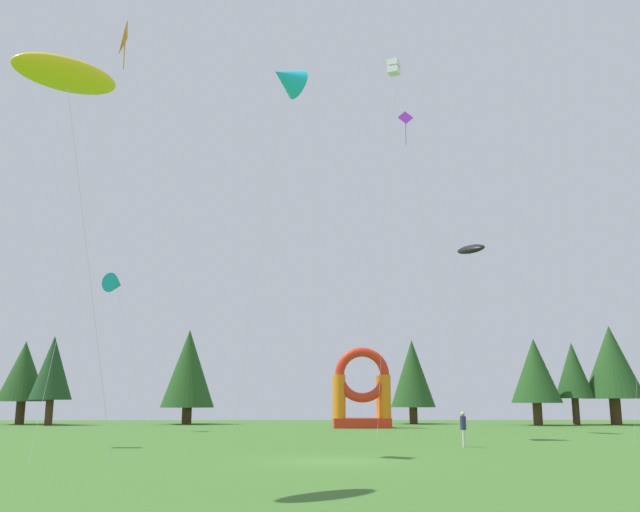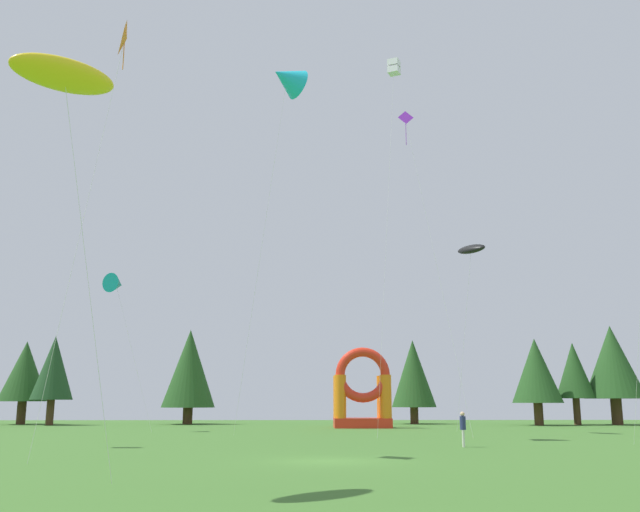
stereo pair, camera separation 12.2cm
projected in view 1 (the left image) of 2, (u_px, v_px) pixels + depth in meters
ground_plane at (329, 461)px, 26.61m from camera, size 120.00×120.00×0.00m
kite_white_box at (394, 68)px, 53.84m from camera, size 2.79×5.15×28.22m
kite_cyan_delta at (287, 78)px, 46.44m from camera, size 5.09×6.69×24.69m
kite_yellow_parafoil at (66, 75)px, 19.64m from camera, size 3.09×3.50×12.02m
kite_orange_diamond at (127, 42)px, 32.84m from camera, size 2.16×4.20×19.70m
kite_teal_delta at (116, 284)px, 55.53m from camera, size 4.76×2.59×12.26m
kite_black_parafoil at (471, 249)px, 53.10m from camera, size 2.41×4.22×14.34m
kite_purple_diamond at (406, 125)px, 50.28m from camera, size 3.60×3.35×22.73m
person_near_camera at (463, 426)px, 35.07m from camera, size 0.37×0.37×1.74m
inflatable_blue_arch at (362, 396)px, 60.50m from camera, size 4.92×3.58×6.86m
tree_row_1 at (24, 372)px, 70.34m from camera, size 4.85×4.85×8.27m
tree_row_2 at (52, 368)px, 67.93m from camera, size 4.01×4.01×8.59m
tree_row_3 at (189, 368)px, 70.75m from camera, size 5.38×5.38×9.50m
tree_row_4 at (412, 374)px, 71.72m from camera, size 4.56×4.56×8.52m
tree_row_5 at (535, 371)px, 67.50m from camera, size 4.82×4.82×8.29m
tree_row_6 at (573, 371)px, 68.76m from camera, size 3.75×3.75×7.99m
tree_row_7 at (611, 362)px, 69.15m from camera, size 5.84×5.84×9.71m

